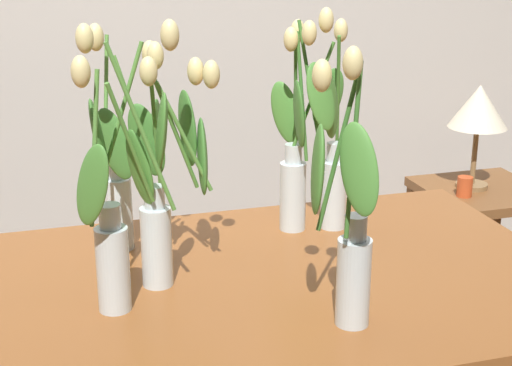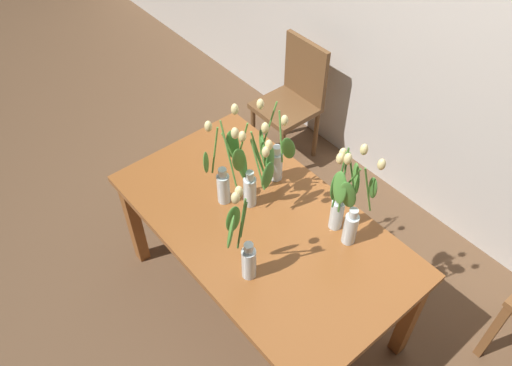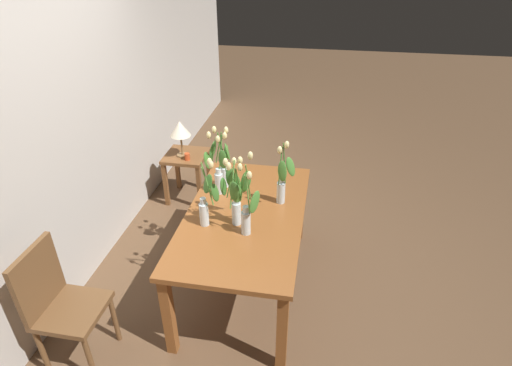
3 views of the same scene
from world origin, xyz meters
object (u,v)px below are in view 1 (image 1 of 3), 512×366
object	(u,v)px
table_lamp	(479,109)
tulip_vase_5	(300,150)
pillar_candle	(465,187)
dining_table	(223,320)
tulip_vase_3	(123,182)
side_table	(481,217)
tulip_vase_0	(328,160)
tulip_vase_2	(121,213)
tulip_vase_1	(158,185)
tulip_vase_4	(349,239)

from	to	relation	value
table_lamp	tulip_vase_5	bearing A→B (deg)	-144.55
table_lamp	pillar_candle	distance (m)	0.29
dining_table	tulip_vase_5	world-z (taller)	tulip_vase_5
tulip_vase_5	table_lamp	world-z (taller)	tulip_vase_5
tulip_vase_3	side_table	size ratio (longest dim) A/B	1.02
tulip_vase_0	tulip_vase_2	bearing A→B (deg)	-150.89
tulip_vase_5	table_lamp	size ratio (longest dim) A/B	1.45
tulip_vase_3	pillar_candle	bearing A→B (deg)	24.74
tulip_vase_3	tulip_vase_5	world-z (taller)	tulip_vase_5
tulip_vase_2	tulip_vase_1	bearing A→B (deg)	48.46
tulip_vase_4	table_lamp	distance (m)	1.58
tulip_vase_0	pillar_candle	xyz separation A→B (m)	(0.78, 0.59, -0.34)
tulip_vase_3	table_lamp	bearing A→B (deg)	26.19
tulip_vase_3	tulip_vase_2	bearing A→B (deg)	-97.44
tulip_vase_3	tulip_vase_5	bearing A→B (deg)	2.09
tulip_vase_3	side_table	world-z (taller)	tulip_vase_3
tulip_vase_1	tulip_vase_3	bearing A→B (deg)	105.61
tulip_vase_1	side_table	world-z (taller)	tulip_vase_1
dining_table	tulip_vase_2	bearing A→B (deg)	-166.31
tulip_vase_4	side_table	world-z (taller)	tulip_vase_4
tulip_vase_0	tulip_vase_4	bearing A→B (deg)	-107.29
dining_table	tulip_vase_5	bearing A→B (deg)	43.90
tulip_vase_1	pillar_candle	bearing A→B (deg)	32.44
tulip_vase_3	pillar_candle	xyz separation A→B (m)	(1.31, 0.60, -0.33)
dining_table	pillar_candle	xyz separation A→B (m)	(1.13, 0.85, -0.06)
tulip_vase_5	pillar_candle	distance (m)	1.10
tulip_vase_0	tulip_vase_2	size ratio (longest dim) A/B	0.91
pillar_candle	tulip_vase_2	bearing A→B (deg)	-146.19
tulip_vase_2	tulip_vase_4	size ratio (longest dim) A/B	1.06
tulip_vase_5	tulip_vase_0	bearing A→B (deg)	-0.67
tulip_vase_5	table_lamp	bearing A→B (deg)	35.45
tulip_vase_2	tulip_vase_3	size ratio (longest dim) A/B	1.05
tulip_vase_3	tulip_vase_0	bearing A→B (deg)	1.70
side_table	table_lamp	bearing A→B (deg)	153.27
tulip_vase_0	pillar_candle	size ratio (longest dim) A/B	7.12
tulip_vase_2	pillar_candle	distance (m)	1.66
tulip_vase_2	pillar_candle	xyz separation A→B (m)	(1.35, 0.90, -0.36)
tulip_vase_3	pillar_candle	distance (m)	1.48
side_table	tulip_vase_5	bearing A→B (deg)	-146.47
side_table	tulip_vase_2	bearing A→B (deg)	-146.74
dining_table	tulip_vase_1	distance (m)	0.35
tulip_vase_2	table_lamp	size ratio (longest dim) A/B	1.48
dining_table	tulip_vase_4	xyz separation A→B (m)	(0.18, -0.26, 0.28)
tulip_vase_0	pillar_candle	distance (m)	1.04
tulip_vase_5	pillar_candle	bearing A→B (deg)	34.42
dining_table	table_lamp	xyz separation A→B (m)	(1.21, 0.93, 0.21)
dining_table	table_lamp	size ratio (longest dim) A/B	4.02
tulip_vase_5	side_table	xyz separation A→B (m)	(0.98, 0.65, -0.52)
tulip_vase_0	tulip_vase_2	world-z (taller)	tulip_vase_2
tulip_vase_4	tulip_vase_5	distance (m)	0.53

